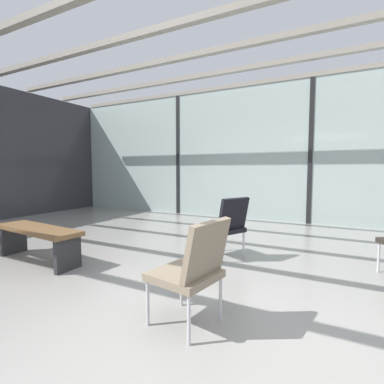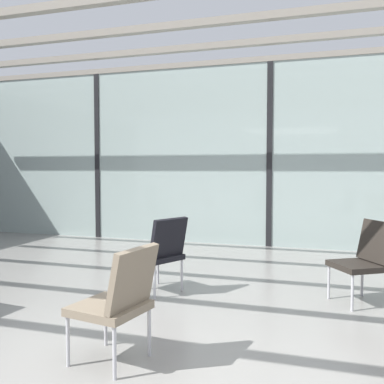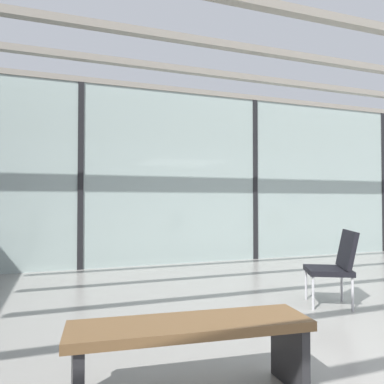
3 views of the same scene
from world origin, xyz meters
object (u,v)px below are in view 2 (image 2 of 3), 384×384
(lounge_chair_1, at_px, (119,297))
(lounge_chair_2, at_px, (161,250))
(lounge_chair_4, at_px, (365,257))
(parked_airplane, at_px, (293,155))

(lounge_chair_1, height_order, lounge_chair_2, same)
(lounge_chair_1, bearing_deg, lounge_chair_4, 149.04)
(parked_airplane, xyz_separation_m, lounge_chair_2, (-0.78, -9.02, -1.34))
(parked_airplane, relative_size, lounge_chair_1, 13.10)
(lounge_chair_1, distance_m, lounge_chair_4, 2.76)
(parked_airplane, bearing_deg, lounge_chair_1, -92.17)
(parked_airplane, relative_size, lounge_chair_2, 13.10)
(parked_airplane, bearing_deg, lounge_chair_2, -94.93)
(lounge_chair_1, bearing_deg, lounge_chair_2, -157.71)
(parked_airplane, height_order, lounge_chair_2, parked_airplane)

